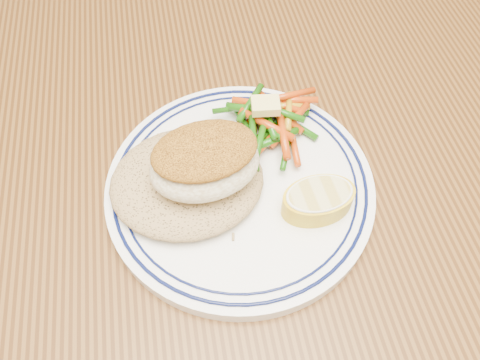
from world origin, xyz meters
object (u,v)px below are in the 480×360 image
rice_pilaf (187,179)px  lemon_wedge (318,200)px  dining_table (231,222)px  plate (240,186)px  fish_fillet (205,162)px  vegetable_pile (270,122)px

rice_pilaf → lemon_wedge: (0.11, -0.04, 0.00)m
dining_table → rice_pilaf: bearing=-157.1°
plate → fish_fillet: 0.06m
dining_table → lemon_wedge: lemon_wedge is taller
dining_table → plate: size_ratio=6.02×
plate → fish_fillet: bearing=-175.8°
fish_fillet → dining_table: bearing=45.5°
dining_table → fish_fillet: size_ratio=14.56×
rice_pilaf → fish_fillet: (0.02, -0.01, 0.03)m
rice_pilaf → lemon_wedge: bearing=-21.4°
plate → rice_pilaf: rice_pilaf is taller
dining_table → vegetable_pile: vegetable_pile is taller
dining_table → plate: (0.01, -0.02, 0.11)m
fish_fillet → lemon_wedge: bearing=-21.5°
fish_fillet → lemon_wedge: fish_fillet is taller
fish_fillet → vegetable_pile: bearing=39.6°
plate → lemon_wedge: size_ratio=3.69×
plate → rice_pilaf: 0.05m
dining_table → fish_fillet: bearing=-134.5°
plate → lemon_wedge: lemon_wedge is taller
fish_fillet → vegetable_pile: fish_fillet is taller
plate → fish_fillet: fish_fillet is taller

